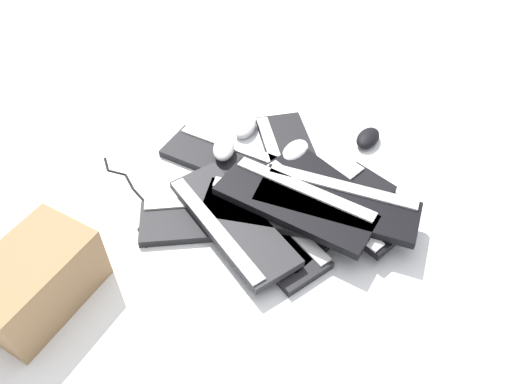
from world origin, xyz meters
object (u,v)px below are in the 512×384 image
Objects in this scene: keyboard_1 at (292,160)px; keyboard_4 at (261,225)px; mouse_2 at (224,148)px; keyboard_9 at (295,204)px; keyboard_0 at (328,214)px; keyboard_5 at (282,209)px; keyboard_7 at (337,203)px; mouse_1 at (295,151)px; keyboard_8 at (232,222)px; mouse_0 at (245,128)px; keyboard_2 at (231,161)px; keyboard_6 at (334,197)px; cardboard_box at (35,280)px; mouse_3 at (368,138)px.

keyboard_1 is 1.11× the size of keyboard_4.
keyboard_9 is at bearing -138.54° from mouse_2.
keyboard_5 is (-0.13, -0.03, 0.03)m from keyboard_0.
mouse_1 is (-0.14, 0.22, -0.02)m from keyboard_7.
keyboard_9 is (0.16, 0.07, 0.03)m from keyboard_8.
keyboard_4 is 3.79× the size of mouse_0.
keyboard_2 is 0.35m from keyboard_6.
mouse_1 is at bearing 11.35° from keyboard_2.
keyboard_9 reaches higher than keyboard_2.
keyboard_6 is 3.93× the size of mouse_1.
keyboard_5 is at bearing -171.96° from keyboard_7.
keyboard_1 is at bearing 66.07° from keyboard_8.
keyboard_8 is at bearing 14.40° from mouse_0.
keyboard_0 and keyboard_4 have the same top height.
keyboard_8 reaches higher than mouse_0.
keyboard_5 is 1.54× the size of cardboard_box.
mouse_0 reaches higher than keyboard_0.
keyboard_2 is at bearing 137.20° from keyboard_9.
keyboard_7 reaches higher than keyboard_8.
keyboard_8 is 0.91× the size of keyboard_9.
mouse_0 is at bearing 131.44° from keyboard_0.
keyboard_2 is 0.28m from keyboard_4.
keyboard_2 is at bearing 118.62° from keyboard_4.
keyboard_2 is 0.27m from keyboard_8.
keyboard_4 is at bearing -158.98° from keyboard_0.
cardboard_box reaches higher than keyboard_0.
mouse_2 is at bearing 138.18° from keyboard_9.
keyboard_5 is at bearing -153.30° from keyboard_6.
mouse_2 is at bearing 121.40° from keyboard_4.
keyboard_8 is 3.84× the size of mouse_0.
keyboard_6 reaches higher than mouse_3.
keyboard_0 is at bearing 20.33° from keyboard_8.
mouse_3 is (0.37, 0.44, -0.02)m from keyboard_8.
keyboard_5 reaches higher than keyboard_1.
keyboard_4 is 0.99× the size of keyboard_8.
keyboard_7 is at bearing -28.56° from keyboard_2.
keyboard_2 is at bearing 151.44° from keyboard_7.
keyboard_5 is 4.06× the size of mouse_2.
keyboard_2 is 0.20m from mouse_1.
keyboard_0 is 0.95× the size of keyboard_2.
keyboard_9 is (-0.11, -0.02, 0.00)m from keyboard_7.
keyboard_0 is 0.45m from mouse_0.
keyboard_9 is 4.22× the size of mouse_1.
keyboard_1 is 4.22× the size of mouse_1.
keyboard_5 is at bearing -90.96° from keyboard_1.
cardboard_box is (-0.56, -0.59, 0.03)m from mouse_1.
mouse_0 is at bearing 105.73° from keyboard_4.
keyboard_7 is at bearing -125.53° from mouse_2.
mouse_1 is (-0.02, 0.24, -0.02)m from keyboard_9.
keyboard_7 reaches higher than keyboard_4.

